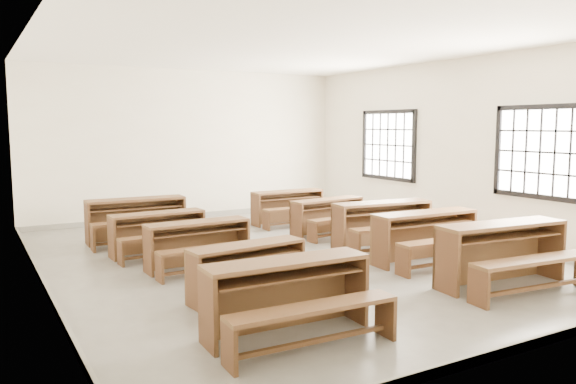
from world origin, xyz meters
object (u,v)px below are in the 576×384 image
desk_set_1 (249,267)px  desk_set_6 (427,233)px  desk_set_7 (384,221)px  desk_set_8 (329,214)px  desk_set_5 (505,250)px  desk_set_9 (289,205)px  desk_set_2 (199,241)px  desk_set_3 (159,230)px  desk_set_0 (289,292)px  desk_set_4 (137,217)px

desk_set_1 → desk_set_6: desk_set_6 is taller
desk_set_1 → desk_set_7: (3.12, 1.37, 0.07)m
desk_set_8 → desk_set_6: bearing=-95.5°
desk_set_5 → desk_set_9: 5.27m
desk_set_2 → desk_set_6: size_ratio=0.89×
desk_set_3 → desk_set_9: (3.14, 1.39, 0.01)m
desk_set_0 → desk_set_5: bearing=3.9°
desk_set_4 → desk_set_5: (3.25, -5.03, 0.03)m
desk_set_5 → desk_set_2: bearing=142.7°
desk_set_3 → desk_set_7: desk_set_7 is taller
desk_set_2 → desk_set_9: bearing=38.9°
desk_set_6 → desk_set_3: bearing=145.1°
desk_set_4 → desk_set_7: 4.23m
desk_set_6 → desk_set_8: desk_set_6 is taller
desk_set_7 → desk_set_8: size_ratio=1.15×
desk_set_5 → desk_set_8: desk_set_5 is taller
desk_set_1 → desk_set_4: (-0.26, 3.91, 0.06)m
desk_set_2 → desk_set_5: desk_set_5 is taller
desk_set_1 → desk_set_5: desk_set_5 is taller
desk_set_4 → desk_set_7: size_ratio=0.96×
desk_set_1 → desk_set_8: bearing=36.7°
desk_set_2 → desk_set_7: (3.12, -0.25, 0.06)m
desk_set_3 → desk_set_8: 3.21m
desk_set_1 → desk_set_9: desk_set_9 is taller
desk_set_3 → desk_set_6: (3.26, -2.48, 0.05)m
desk_set_8 → desk_set_3: bearing=173.9°
desk_set_6 → desk_set_8: 2.50m
desk_set_2 → desk_set_8: 3.19m
desk_set_3 → desk_set_6: desk_set_6 is taller
desk_set_1 → desk_set_8: desk_set_8 is taller
desk_set_0 → desk_set_3: 3.99m
desk_set_4 → desk_set_9: (3.17, 0.23, -0.04)m
desk_set_3 → desk_set_8: size_ratio=0.97×
desk_set_2 → desk_set_0: bearing=-95.8°
desk_set_2 → desk_set_3: (-0.23, 1.13, -0.00)m
desk_set_0 → desk_set_8: 5.11m
desk_set_4 → desk_set_3: bearing=-86.8°
desk_set_7 → desk_set_5: bearing=-87.1°
desk_set_5 → desk_set_6: bearing=93.9°
desk_set_8 → desk_set_2: bearing=-165.4°
desk_set_5 → desk_set_7: (0.13, 2.49, -0.02)m
desk_set_5 → desk_set_7: size_ratio=1.04×
desk_set_4 → desk_set_7: (3.38, -2.54, 0.01)m
desk_set_1 → desk_set_9: (2.91, 4.14, 0.02)m
desk_set_2 → desk_set_1: bearing=-92.2°
desk_set_1 → desk_set_2: size_ratio=1.00×
desk_set_2 → desk_set_8: desk_set_2 is taller
desk_set_5 → desk_set_6: desk_set_5 is taller
desk_set_4 → desk_set_2: bearing=-81.6°
desk_set_1 → desk_set_6: (3.03, 0.27, 0.06)m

